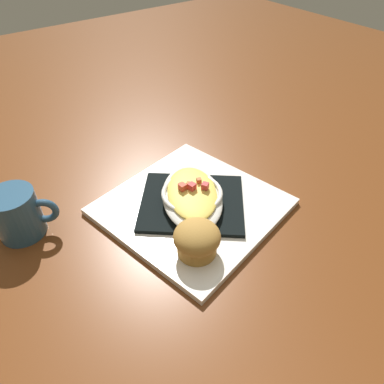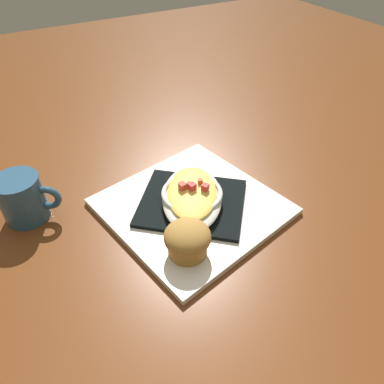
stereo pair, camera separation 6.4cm
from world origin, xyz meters
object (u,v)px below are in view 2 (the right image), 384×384
object	(u,v)px
muffin	(187,239)
coffee_mug	(24,200)
square_plate	(192,206)
gratin_dish	(192,195)

from	to	relation	value
muffin	coffee_mug	bearing A→B (deg)	132.97
muffin	coffee_mug	distance (m)	0.31
square_plate	gratin_dish	distance (m)	0.03
gratin_dish	coffee_mug	bearing A→B (deg)	154.50
square_plate	gratin_dish	bearing A→B (deg)	50.39
square_plate	gratin_dish	size ratio (longest dim) A/B	1.38
muffin	coffee_mug	world-z (taller)	coffee_mug
muffin	coffee_mug	xyz separation A→B (m)	(-0.21, 0.23, -0.00)
square_plate	coffee_mug	size ratio (longest dim) A/B	2.82
muffin	square_plate	bearing A→B (deg)	57.08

